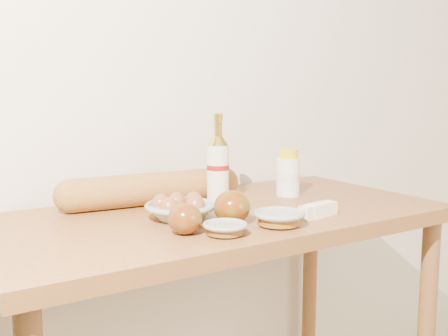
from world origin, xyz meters
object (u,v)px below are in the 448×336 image
Objects in this scene: bourbon_bottle at (218,168)px; baguette at (152,189)px; cream_bottle at (288,174)px; table at (218,257)px; egg_bowl at (180,209)px.

bourbon_bottle is 0.19m from baguette.
cream_bottle is at bearing -9.40° from baguette.
bourbon_bottle is (0.05, 0.08, 0.23)m from table.
table is at bearing -53.24° from baguette.
bourbon_bottle is 0.24m from cream_bottle.
egg_bowl is (-0.41, -0.09, -0.04)m from cream_bottle.
table is 0.25m from bourbon_bottle.
baguette is at bearing 121.36° from table.
cream_bottle is (0.29, 0.07, 0.19)m from table.
baguette reaches higher than egg_bowl.
cream_bottle reaches higher than baguette.
baguette is (-0.16, 0.09, -0.06)m from bourbon_bottle.
egg_bowl is at bearing -173.55° from cream_bottle.
cream_bottle is 0.66× the size of egg_bowl.
egg_bowl is (-0.12, -0.02, 0.15)m from table.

